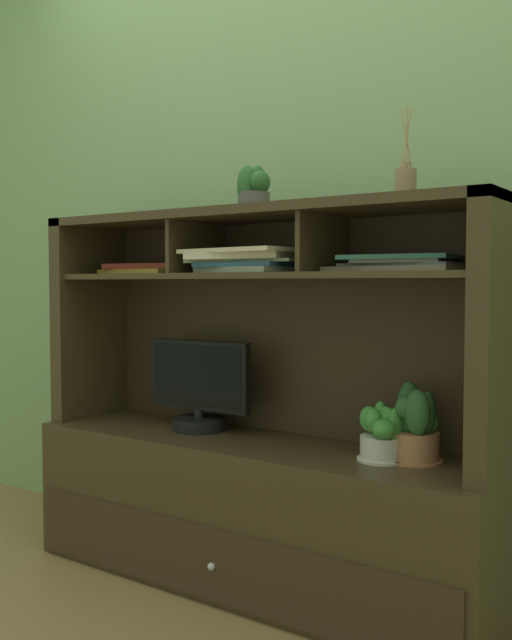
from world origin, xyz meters
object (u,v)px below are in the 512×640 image
(tv_monitor, at_px, (199,390))
(diffuser_bottle, at_px, (406,182))
(potted_orchid, at_px, (382,435))
(media_console, at_px, (257,471))
(magazine_stack_centre, at_px, (398,264))
(potted_succulent, at_px, (253,190))
(magazine_stack_left, at_px, (149,269))
(potted_fern, at_px, (416,428))
(magazine_stack_right, at_px, (247,260))

(tv_monitor, height_order, diffuser_bottle, diffuser_bottle)
(tv_monitor, bearing_deg, potted_orchid, -2.45)
(media_console, distance_m, tv_monitor, 0.36)
(media_console, bearing_deg, magazine_stack_centre, 1.62)
(media_console, relative_size, potted_succulent, 11.11)
(diffuser_bottle, bearing_deg, tv_monitor, 177.38)
(magazine_stack_left, bearing_deg, diffuser_bottle, -3.93)
(potted_fern, xyz_separation_m, diffuser_bottle, (-0.02, -0.05, 0.72))
(media_console, relative_size, tv_monitor, 3.81)
(media_console, height_order, potted_succulent, potted_succulent)
(magazine_stack_left, xyz_separation_m, diffuser_bottle, (1.06, -0.07, 0.24))
(potted_orchid, relative_size, magazine_stack_centre, 0.41)
(potted_orchid, height_order, magazine_stack_left, magazine_stack_left)
(potted_succulent, bearing_deg, magazine_stack_centre, 4.10)
(tv_monitor, xyz_separation_m, diffuser_bottle, (0.80, -0.04, 0.67))
(media_console, relative_size, magazine_stack_centre, 3.85)
(media_console, bearing_deg, diffuser_bottle, -3.23)
(potted_orchid, relative_size, potted_succulent, 1.18)
(potted_orchid, bearing_deg, magazine_stack_centre, 53.63)
(magazine_stack_centre, relative_size, magazine_stack_right, 1.01)
(potted_fern, distance_m, magazine_stack_centre, 0.49)
(magazine_stack_centre, distance_m, diffuser_bottle, 0.24)
(magazine_stack_right, relative_size, diffuser_bottle, 1.67)
(magazine_stack_centre, bearing_deg, magazine_stack_right, -174.97)
(magazine_stack_centre, bearing_deg, diffuser_bottle, -48.46)
(magazine_stack_right, bearing_deg, diffuser_bottle, 0.13)
(magazine_stack_right, distance_m, diffuser_bottle, 0.60)
(magazine_stack_right, bearing_deg, magazine_stack_left, 171.65)
(media_console, distance_m, potted_orchid, 0.50)
(potted_orchid, distance_m, magazine_stack_right, 0.72)
(potted_succulent, bearing_deg, magazine_stack_right, -153.67)
(media_console, distance_m, magazine_stack_right, 0.71)
(magazine_stack_left, xyz_separation_m, potted_succulent, (0.53, -0.06, 0.25))
(magazine_stack_left, bearing_deg, magazine_stack_centre, -1.61)
(magazine_stack_left, relative_size, potted_succulent, 2.62)
(diffuser_bottle, bearing_deg, potted_orchid, 175.51)
(tv_monitor, bearing_deg, media_console, -1.36)
(magazine_stack_centre, xyz_separation_m, potted_succulent, (-0.50, -0.04, 0.25))
(potted_fern, xyz_separation_m, potted_succulent, (-0.55, -0.05, 0.73))
(tv_monitor, xyz_separation_m, magazine_stack_centre, (0.76, 0.01, 0.44))
(potted_orchid, distance_m, magazine_stack_left, 1.12)
(diffuser_bottle, bearing_deg, potted_fern, 72.95)
(magazine_stack_left, height_order, diffuser_bottle, diffuser_bottle)
(media_console, bearing_deg, potted_orchid, -3.05)
(magazine_stack_right, bearing_deg, tv_monitor, 171.00)
(potted_orchid, bearing_deg, potted_fern, 29.85)
(magazine_stack_left, distance_m, potted_succulent, 0.59)
(magazine_stack_right, xyz_separation_m, diffuser_bottle, (0.56, 0.00, 0.21))
(media_console, height_order, magazine_stack_left, media_console)
(magazine_stack_left, relative_size, diffuser_bottle, 1.52)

